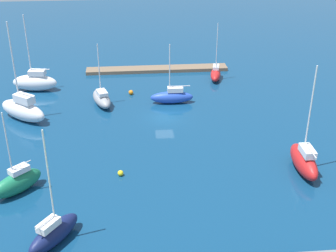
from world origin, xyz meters
name	(u,v)px	position (x,y,z in m)	size (l,w,h in m)	color
water	(164,118)	(0.00, 0.00, 0.00)	(160.00, 160.00, 0.00)	navy
pier_dock	(157,69)	(-0.26, -18.86, 0.29)	(24.35, 2.65, 0.58)	brown
sailboat_red_center_basin	(304,160)	(-14.12, 14.83, 1.38)	(2.11, 6.88, 12.18)	red
sailboat_white_far_north	(23,109)	(19.04, -1.13, 1.55)	(7.60, 6.58, 13.38)	white
sailboat_navy_by_breakwater	(54,233)	(11.67, 24.23, 1.12)	(4.78, 5.79, 11.06)	#141E4C
sailboat_gray_along_channel	(102,98)	(8.70, -5.20, 1.01)	(3.79, 6.40, 9.02)	gray
sailboat_blue_far_south	(172,96)	(-1.52, -4.97, 1.01)	(6.28, 1.90, 8.88)	#2347B2
sailboat_green_mid_basin	(17,182)	(16.39, 16.11, 1.21)	(5.29, 5.20, 9.17)	#19724C
sailboat_red_inner_mooring	(216,74)	(-9.62, -13.95, 0.96)	(2.75, 5.50, 9.48)	red
sailboat_white_off_beacon	(35,82)	(19.20, -11.65, 1.42)	(7.14, 3.34, 11.83)	white
mooring_buoy_orange	(131,92)	(4.44, -8.63, 0.36)	(0.72, 0.72, 0.72)	orange
mooring_buoy_yellow	(121,173)	(5.95, 13.93, 0.31)	(0.63, 0.63, 0.63)	yellow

